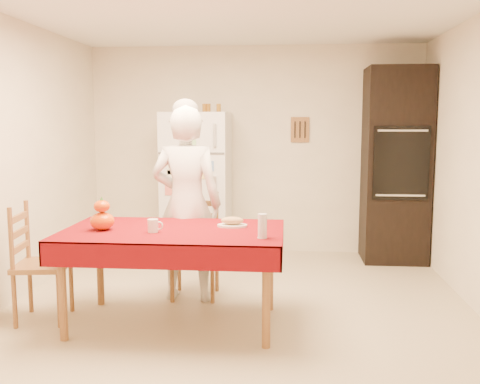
# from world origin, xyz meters

# --- Properties ---
(floor) EXTENTS (4.50, 4.50, 0.00)m
(floor) POSITION_xyz_m (0.00, 0.00, 0.00)
(floor) COLOR #CBB593
(floor) RESTS_ON ground
(room_shell) EXTENTS (4.02, 4.52, 2.51)m
(room_shell) POSITION_xyz_m (0.00, 0.00, 1.62)
(room_shell) COLOR #EFE4C9
(room_shell) RESTS_ON ground
(refrigerator) EXTENTS (0.75, 0.74, 1.70)m
(refrigerator) POSITION_xyz_m (-0.65, 1.88, 0.85)
(refrigerator) COLOR white
(refrigerator) RESTS_ON floor
(oven_cabinet) EXTENTS (0.70, 0.62, 2.20)m
(oven_cabinet) POSITION_xyz_m (1.63, 1.93, 1.10)
(oven_cabinet) COLOR black
(oven_cabinet) RESTS_ON floor
(dining_table) EXTENTS (1.70, 1.00, 0.76)m
(dining_table) POSITION_xyz_m (-0.47, -0.26, 0.69)
(dining_table) COLOR brown
(dining_table) RESTS_ON floor
(chair_far) EXTENTS (0.43, 0.41, 0.95)m
(chair_far) POSITION_xyz_m (-0.42, 0.48, 0.51)
(chair_far) COLOR brown
(chair_far) RESTS_ON floor
(chair_left) EXTENTS (0.45, 0.47, 0.95)m
(chair_left) POSITION_xyz_m (-1.60, -0.27, 0.51)
(chair_left) COLOR brown
(chair_left) RESTS_ON floor
(seated_woman) EXTENTS (0.66, 0.46, 1.73)m
(seated_woman) POSITION_xyz_m (-0.48, 0.36, 0.87)
(seated_woman) COLOR silver
(seated_woman) RESTS_ON floor
(coffee_mug) EXTENTS (0.08, 0.08, 0.10)m
(coffee_mug) POSITION_xyz_m (-0.60, -0.38, 0.81)
(coffee_mug) COLOR white
(coffee_mug) RESTS_ON dining_table
(pumpkin_lower) EXTENTS (0.19, 0.19, 0.14)m
(pumpkin_lower) POSITION_xyz_m (-1.01, -0.33, 0.83)
(pumpkin_lower) COLOR #D25004
(pumpkin_lower) RESTS_ON dining_table
(pumpkin_upper) EXTENTS (0.12, 0.12, 0.09)m
(pumpkin_upper) POSITION_xyz_m (-1.01, -0.33, 0.95)
(pumpkin_upper) COLOR #D34504
(pumpkin_upper) RESTS_ON pumpkin_lower
(wine_glass) EXTENTS (0.07, 0.07, 0.18)m
(wine_glass) POSITION_xyz_m (0.23, -0.51, 0.85)
(wine_glass) COLOR silver
(wine_glass) RESTS_ON dining_table
(bread_plate) EXTENTS (0.24, 0.24, 0.02)m
(bread_plate) POSITION_xyz_m (-0.03, -0.11, 0.77)
(bread_plate) COLOR silver
(bread_plate) RESTS_ON dining_table
(bread_loaf) EXTENTS (0.18, 0.10, 0.06)m
(bread_loaf) POSITION_xyz_m (-0.03, -0.11, 0.81)
(bread_loaf) COLOR tan
(bread_loaf) RESTS_ON bread_plate
(spice_jar_left) EXTENTS (0.05, 0.05, 0.10)m
(spice_jar_left) POSITION_xyz_m (-0.56, 1.93, 1.75)
(spice_jar_left) COLOR #8E5A19
(spice_jar_left) RESTS_ON refrigerator
(spice_jar_mid) EXTENTS (0.05, 0.05, 0.10)m
(spice_jar_mid) POSITION_xyz_m (-0.52, 1.93, 1.75)
(spice_jar_mid) COLOR #8E5A19
(spice_jar_mid) RESTS_ON refrigerator
(spice_jar_right) EXTENTS (0.05, 0.05, 0.10)m
(spice_jar_right) POSITION_xyz_m (-0.40, 1.93, 1.75)
(spice_jar_right) COLOR #92631A
(spice_jar_right) RESTS_ON refrigerator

